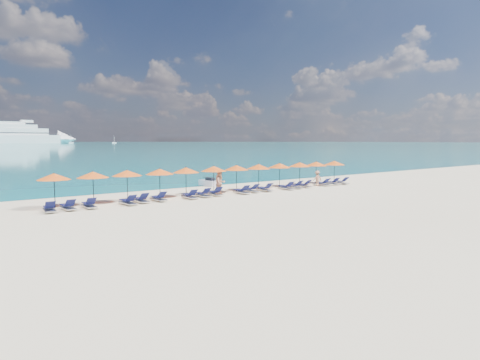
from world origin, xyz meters
TOP-DOWN VIEW (x-y plane):
  - ground at (0.00, 0.00)m, footprint 1400.00×1400.00m
  - cruise_ship at (60.16, 592.51)m, footprint 149.86×31.32m
  - sailboat_near at (120.09, 569.82)m, footprint 6.37×2.12m
  - sailboat_far at (172.59, 545.96)m, footprint 5.75×1.92m
  - jetski at (1.35, 9.80)m, footprint 1.05×2.33m
  - beachgoer_a at (-0.33, 5.52)m, footprint 0.68×0.47m
  - beachgoer_b at (-0.97, 4.32)m, footprint 0.92×0.56m
  - beachgoer_c at (9.65, 3.89)m, footprint 0.99×0.57m
  - umbrella_0 at (-13.05, 5.01)m, footprint 2.10×2.10m
  - umbrella_1 at (-10.66, 4.96)m, footprint 2.10×2.10m
  - umbrella_2 at (-8.33, 4.97)m, footprint 2.10×2.10m
  - umbrella_3 at (-5.91, 4.88)m, footprint 2.10×2.10m
  - umbrella_4 at (-3.66, 5.04)m, footprint 2.10×2.10m
  - umbrella_5 at (-1.15, 5.02)m, footprint 2.10×2.10m
  - umbrella_6 at (1.11, 5.02)m, footprint 2.10×2.10m
  - umbrella_7 at (3.47, 5.01)m, footprint 2.10×2.10m
  - umbrella_8 at (5.90, 5.01)m, footprint 2.10×2.10m
  - umbrella_9 at (8.46, 5.03)m, footprint 2.10×2.10m
  - umbrella_10 at (10.64, 4.98)m, footprint 2.10×2.10m
  - umbrella_11 at (13.17, 4.88)m, footprint 2.10×2.10m
  - lounger_0 at (-13.65, 3.64)m, footprint 0.74×1.74m
  - lounger_1 at (-12.58, 3.75)m, footprint 0.75×1.74m
  - lounger_2 at (-11.31, 3.71)m, footprint 0.65×1.71m
  - lounger_3 at (-8.85, 3.49)m, footprint 0.76×1.75m
  - lounger_4 at (-7.79, 3.87)m, footprint 0.66×1.71m
  - lounger_5 at (-6.49, 3.85)m, footprint 0.66×1.72m
  - lounger_6 at (-4.16, 3.57)m, footprint 0.68×1.72m
  - lounger_7 at (-2.95, 3.78)m, footprint 0.71×1.73m
  - lounger_8 at (-1.79, 3.86)m, footprint 0.77×1.75m
  - lounger_9 at (0.59, 3.57)m, footprint 0.67×1.72m
  - lounger_10 at (1.71, 3.82)m, footprint 0.76×1.75m
  - lounger_11 at (3.08, 3.67)m, footprint 0.66×1.72m
  - lounger_12 at (5.35, 3.50)m, footprint 0.73×1.74m
  - lounger_13 at (6.44, 3.59)m, footprint 0.77×1.75m
  - lounger_14 at (7.72, 3.74)m, footprint 0.74×1.74m
  - lounger_15 at (10.12, 3.67)m, footprint 0.68×1.72m
  - lounger_16 at (11.29, 3.54)m, footprint 0.71×1.73m
  - lounger_17 at (12.60, 3.50)m, footprint 0.73×1.74m

SIDE VIEW (x-z plane):
  - ground at x=0.00m, z-range 0.00..0.00m
  - lounger_0 at x=-13.65m, z-range -0.09..0.56m
  - lounger_1 at x=-12.58m, z-range -0.09..0.56m
  - lounger_2 at x=-11.31m, z-range -0.09..0.56m
  - lounger_3 at x=-8.85m, z-range -0.09..0.56m
  - lounger_4 at x=-7.79m, z-range -0.09..0.56m
  - lounger_5 at x=-6.49m, z-range -0.09..0.56m
  - lounger_6 at x=-4.16m, z-range -0.09..0.56m
  - lounger_7 at x=-2.95m, z-range -0.09..0.56m
  - lounger_8 at x=-1.79m, z-range -0.09..0.56m
  - lounger_9 at x=0.59m, z-range -0.09..0.56m
  - lounger_10 at x=1.71m, z-range -0.09..0.56m
  - lounger_11 at x=3.08m, z-range -0.09..0.56m
  - lounger_12 at x=5.35m, z-range -0.09..0.56m
  - lounger_13 at x=6.44m, z-range -0.09..0.56m
  - lounger_14 at x=7.72m, z-range -0.09..0.56m
  - lounger_15 at x=10.12m, z-range -0.09..0.56m
  - lounger_16 at x=11.29m, z-range -0.09..0.56m
  - lounger_17 at x=12.60m, z-range -0.09..0.56m
  - jetski at x=1.35m, z-range -0.07..0.74m
  - beachgoer_c at x=9.65m, z-range 0.00..1.45m
  - beachgoer_a at x=-0.33m, z-range 0.00..1.80m
  - beachgoer_b at x=-0.97m, z-range 0.00..1.85m
  - sailboat_far at x=172.59m, z-range -4.19..6.35m
  - sailboat_near at x=120.09m, z-range -4.64..7.04m
  - umbrella_0 at x=-13.05m, z-range 0.88..3.16m
  - umbrella_1 at x=-10.66m, z-range 0.88..3.16m
  - umbrella_2 at x=-8.33m, z-range 0.88..3.16m
  - umbrella_3 at x=-5.91m, z-range 0.88..3.16m
  - umbrella_4 at x=-3.66m, z-range 0.88..3.16m
  - umbrella_5 at x=-1.15m, z-range 0.88..3.16m
  - umbrella_6 at x=1.11m, z-range 0.88..3.16m
  - umbrella_7 at x=3.47m, z-range 0.88..3.16m
  - umbrella_8 at x=5.90m, z-range 0.88..3.16m
  - umbrella_9 at x=8.46m, z-range 0.88..3.16m
  - umbrella_10 at x=10.64m, z-range 0.88..3.16m
  - umbrella_11 at x=13.17m, z-range 0.88..3.16m
  - cruise_ship at x=60.16m, z-range -9.94..31.50m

